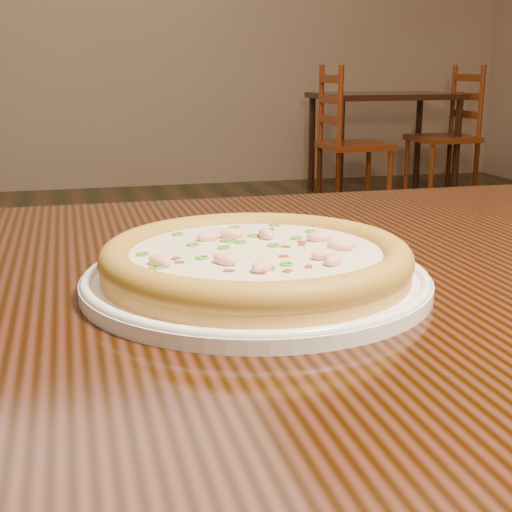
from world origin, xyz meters
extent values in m
cube|color=black|center=(0.11, -0.63, 0.73)|extent=(1.20, 0.80, 0.04)
cylinder|color=white|center=(-0.01, -0.68, 0.76)|extent=(0.31, 0.31, 0.01)
torus|color=white|center=(-0.01, -0.68, 0.76)|extent=(0.31, 0.31, 0.01)
cylinder|color=#D28F47|center=(-0.01, -0.68, 0.77)|extent=(0.27, 0.27, 0.02)
torus|color=#B5822F|center=(-0.01, -0.68, 0.78)|extent=(0.28, 0.28, 0.03)
cylinder|color=beige|center=(-0.01, -0.68, 0.78)|extent=(0.22, 0.22, 0.00)
ellipsoid|color=#F2B29E|center=(0.06, -0.70, 0.79)|extent=(0.03, 0.02, 0.01)
ellipsoid|color=#F2B29E|center=(-0.02, -0.63, 0.79)|extent=(0.03, 0.02, 0.01)
ellipsoid|color=#F2B29E|center=(0.06, -0.66, 0.79)|extent=(0.03, 0.02, 0.01)
ellipsoid|color=#F2B29E|center=(0.04, -0.73, 0.79)|extent=(0.02, 0.02, 0.01)
ellipsoid|color=#F2B29E|center=(-0.04, -0.72, 0.79)|extent=(0.02, 0.03, 0.01)
ellipsoid|color=#F2B29E|center=(0.04, -0.74, 0.79)|extent=(0.03, 0.03, 0.01)
ellipsoid|color=#F2B29E|center=(-0.10, -0.71, 0.79)|extent=(0.02, 0.03, 0.01)
ellipsoid|color=#F2B29E|center=(-0.04, -0.64, 0.79)|extent=(0.03, 0.02, 0.01)
ellipsoid|color=#F2B29E|center=(0.01, -0.64, 0.79)|extent=(0.02, 0.02, 0.01)
ellipsoid|color=#F2B29E|center=(-0.02, -0.75, 0.79)|extent=(0.03, 0.03, 0.01)
ellipsoid|color=#F2B29E|center=(0.06, -0.66, 0.79)|extent=(0.02, 0.03, 0.01)
cube|color=maroon|center=(-0.05, -0.74, 0.78)|extent=(0.01, 0.01, 0.00)
cube|color=maroon|center=(0.02, -0.75, 0.78)|extent=(0.01, 0.01, 0.00)
cube|color=maroon|center=(-0.03, -0.64, 0.78)|extent=(0.01, 0.01, 0.00)
cube|color=maroon|center=(0.04, -0.67, 0.78)|extent=(0.01, 0.01, 0.00)
cube|color=maroon|center=(-0.02, -0.76, 0.78)|extent=(0.01, 0.01, 0.00)
cube|color=maroon|center=(0.04, -0.68, 0.78)|extent=(0.01, 0.01, 0.00)
cube|color=maroon|center=(-0.08, -0.69, 0.78)|extent=(0.01, 0.01, 0.00)
cube|color=maroon|center=(0.02, -0.68, 0.78)|extent=(0.01, 0.01, 0.00)
cube|color=maroon|center=(-0.03, -0.67, 0.78)|extent=(0.01, 0.01, 0.00)
cube|color=maroon|center=(0.06, -0.66, 0.78)|extent=(0.01, 0.01, 0.00)
cube|color=maroon|center=(0.00, -0.75, 0.78)|extent=(0.01, 0.01, 0.00)
cube|color=maroon|center=(0.01, -0.71, 0.78)|extent=(0.01, 0.01, 0.00)
cube|color=maroon|center=(0.03, -0.61, 0.78)|extent=(0.01, 0.01, 0.00)
cube|color=maroon|center=(-0.08, -0.71, 0.78)|extent=(0.01, 0.01, 0.00)
torus|color=#419225|center=(-0.01, -0.59, 0.79)|extent=(0.01, 0.01, 0.00)
torus|color=#419225|center=(0.01, -0.67, 0.79)|extent=(0.01, 0.01, 0.00)
torus|color=#419225|center=(0.00, -0.74, 0.79)|extent=(0.02, 0.02, 0.00)
torus|color=#419225|center=(0.04, -0.65, 0.79)|extent=(0.01, 0.01, 0.00)
torus|color=#419225|center=(-0.11, -0.67, 0.79)|extent=(0.01, 0.01, 0.00)
torus|color=#419225|center=(-0.04, -0.61, 0.79)|extent=(0.02, 0.02, 0.00)
torus|color=#419225|center=(-0.06, -0.65, 0.79)|extent=(0.01, 0.01, 0.00)
torus|color=#419225|center=(-0.02, -0.75, 0.79)|extent=(0.01, 0.01, 0.00)
torus|color=#419225|center=(-0.02, -0.65, 0.79)|extent=(0.01, 0.01, 0.00)
torus|color=#419225|center=(-0.01, -0.61, 0.79)|extent=(0.02, 0.02, 0.00)
torus|color=#419225|center=(-0.03, -0.67, 0.79)|extent=(0.01, 0.01, 0.00)
torus|color=#419225|center=(0.06, -0.63, 0.79)|extent=(0.02, 0.02, 0.00)
torus|color=#419225|center=(0.00, -0.63, 0.79)|extent=(0.02, 0.02, 0.00)
torus|color=#419225|center=(-0.02, -0.65, 0.79)|extent=(0.02, 0.02, 0.00)
torus|color=#419225|center=(-0.07, -0.61, 0.79)|extent=(0.01, 0.01, 0.00)
torus|color=#419225|center=(0.03, -0.59, 0.79)|extent=(0.01, 0.01, 0.00)
torus|color=#419225|center=(-0.10, -0.72, 0.79)|extent=(0.01, 0.01, 0.00)
torus|color=#419225|center=(0.08, -0.69, 0.79)|extent=(0.02, 0.02, 0.00)
torus|color=#419225|center=(-0.06, -0.70, 0.79)|extent=(0.01, 0.01, 0.00)
cube|color=black|center=(2.11, 3.67, 0.73)|extent=(1.00, 0.70, 0.04)
cylinder|color=black|center=(1.66, 3.37, 0.35)|extent=(0.05, 0.05, 0.71)
cylinder|color=black|center=(2.56, 3.37, 0.35)|extent=(0.05, 0.05, 0.71)
cylinder|color=black|center=(1.66, 3.97, 0.35)|extent=(0.05, 0.05, 0.71)
cylinder|color=black|center=(2.56, 3.97, 0.35)|extent=(0.05, 0.05, 0.71)
cube|color=#4F1E07|center=(1.68, 3.16, 0.43)|extent=(0.42, 0.42, 0.04)
cylinder|color=#4F1E07|center=(1.86, 2.98, 0.21)|extent=(0.04, 0.04, 0.41)
cylinder|color=#4F1E07|center=(1.86, 3.34, 0.21)|extent=(0.04, 0.04, 0.41)
cylinder|color=#4F1E07|center=(1.50, 2.98, 0.21)|extent=(0.04, 0.04, 0.41)
cylinder|color=#4F1E07|center=(1.50, 3.34, 0.21)|extent=(0.04, 0.04, 0.41)
cylinder|color=#4F1E07|center=(1.50, 2.98, 0.47)|extent=(0.04, 0.04, 0.95)
cylinder|color=#4F1E07|center=(1.50, 3.34, 0.47)|extent=(0.04, 0.04, 0.95)
cube|color=#4F1E07|center=(1.50, 3.16, 0.60)|extent=(0.03, 0.36, 0.05)
cube|color=#4F1E07|center=(1.50, 3.16, 0.73)|extent=(0.03, 0.36, 0.05)
cube|color=#4F1E07|center=(1.50, 3.16, 0.86)|extent=(0.03, 0.36, 0.05)
cube|color=#4F1E07|center=(2.49, 3.45, 0.43)|extent=(0.44, 0.44, 0.04)
cylinder|color=#4F1E07|center=(2.30, 3.62, 0.21)|extent=(0.04, 0.04, 0.41)
cylinder|color=#4F1E07|center=(2.31, 3.26, 0.21)|extent=(0.04, 0.04, 0.41)
cylinder|color=#4F1E07|center=(2.66, 3.64, 0.21)|extent=(0.04, 0.04, 0.41)
cylinder|color=#4F1E07|center=(2.67, 3.28, 0.21)|extent=(0.04, 0.04, 0.41)
cylinder|color=#4F1E07|center=(2.66, 3.64, 0.47)|extent=(0.04, 0.04, 0.95)
cylinder|color=#4F1E07|center=(2.67, 3.28, 0.47)|extent=(0.04, 0.04, 0.95)
cube|color=#4F1E07|center=(2.67, 3.46, 0.60)|extent=(0.04, 0.36, 0.05)
cube|color=#4F1E07|center=(2.67, 3.46, 0.73)|extent=(0.04, 0.36, 0.05)
cube|color=#4F1E07|center=(2.67, 3.46, 0.86)|extent=(0.04, 0.36, 0.05)
camera|label=1|loc=(-0.16, -1.27, 0.94)|focal=50.00mm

